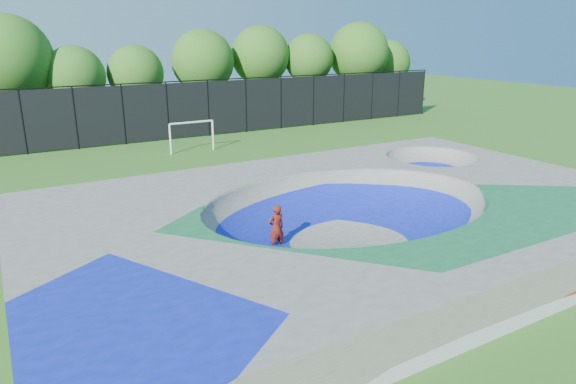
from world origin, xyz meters
The scene contains 7 objects.
ground centered at (0.00, 0.00, 0.00)m, with size 120.00×120.00×0.00m, color #2C5F1A.
skate_deck centered at (0.00, 0.00, 0.75)m, with size 22.00×14.00×1.50m, color gray.
skater centered at (-2.83, 0.39, 0.82)m, with size 0.60×0.39×1.64m, color red.
skateboard centered at (-2.83, 0.39, 0.03)m, with size 0.78×0.22×0.05m, color black.
soccer_goal centered at (0.09, 16.56, 1.33)m, with size 2.92×0.12×1.93m.
fence centered at (0.00, 21.00, 2.10)m, with size 48.09×0.09×4.04m.
treeline centered at (0.80, 25.98, 5.08)m, with size 51.09×7.50×8.49m.
Camera 1 is at (-10.67, -13.86, 7.13)m, focal length 32.00 mm.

